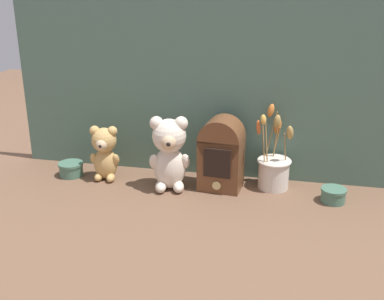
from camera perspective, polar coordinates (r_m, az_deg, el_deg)
name	(u,v)px	position (r m, az deg, el deg)	size (l,w,h in m)	color
ground_plane	(191,189)	(1.84, -0.13, -4.63)	(4.00, 4.00, 0.00)	brown
backdrop_wall	(200,80)	(1.87, 0.95, 8.29)	(1.51, 0.02, 0.77)	#4C6B5B
teddy_bear_large	(169,152)	(1.79, -2.70, -0.22)	(0.16, 0.14, 0.29)	beige
teddy_bear_medium	(105,152)	(1.92, -10.32, -0.21)	(0.12, 0.11, 0.22)	tan
flower_vase	(274,168)	(1.85, 9.67, -2.09)	(0.14, 0.14, 0.32)	silver
vintage_radio	(221,153)	(1.80, 3.49, -0.30)	(0.17, 0.14, 0.28)	brown
decorative_tin_tall	(333,194)	(1.81, 16.39, -5.08)	(0.09, 0.09, 0.05)	#47705B
decorative_tin_short	(71,169)	(2.01, -14.14, -2.21)	(0.10, 0.10, 0.06)	#47705B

